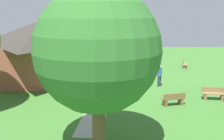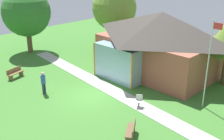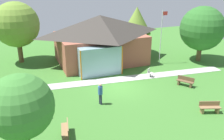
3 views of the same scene
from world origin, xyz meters
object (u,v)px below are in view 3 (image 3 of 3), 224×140
at_px(patio_chair_lawn_spare, 150,73).
at_px(tree_behind_pavilion_left, 16,25).
at_px(pavilion, 100,38).
at_px(tree_east_hedge, 202,29).
at_px(bench_mid_right, 185,82).
at_px(bench_front_right, 210,108).
at_px(bench_front_left, 66,130).
at_px(tree_behind_pavilion_right, 137,20).
at_px(flagpole, 161,35).
at_px(bench_mid_left, 42,110).
at_px(tree_lawn_corner, 21,107).
at_px(visitor_strolling_lawn, 100,92).

distance_m(patio_chair_lawn_spare, tree_behind_pavilion_left, 15.27).
height_order(pavilion, tree_east_hedge, tree_east_hedge).
bearing_deg(bench_mid_right, bench_front_right, 129.88).
xyz_separation_m(bench_front_left, tree_behind_pavilion_right, (11.94, 14.11, 3.74)).
relative_size(patio_chair_lawn_spare, tree_behind_pavilion_right, 0.15).
bearing_deg(tree_east_hedge, tree_behind_pavilion_left, 159.71).
distance_m(pavilion, bench_front_right, 14.28).
height_order(flagpole, bench_mid_right, flagpole).
height_order(bench_front_left, tree_east_hedge, tree_east_hedge).
distance_m(bench_mid_right, tree_behind_pavilion_left, 18.59).
bearing_deg(bench_mid_right, bench_mid_left, 57.73).
distance_m(pavilion, tree_behind_pavilion_right, 5.72).
height_order(bench_mid_right, tree_behind_pavilion_left, tree_behind_pavilion_left).
bearing_deg(patio_chair_lawn_spare, bench_mid_right, 88.83).
bearing_deg(tree_behind_pavilion_right, patio_chair_lawn_spare, -107.18).
distance_m(tree_behind_pavilion_left, tree_behind_pavilion_right, 13.92).
bearing_deg(tree_behind_pavilion_left, patio_chair_lawn_spare, -39.26).
height_order(tree_behind_pavilion_right, tree_lawn_corner, tree_behind_pavilion_right).
bearing_deg(tree_behind_pavilion_left, bench_mid_right, -42.72).
bearing_deg(bench_mid_left, bench_mid_right, 77.60).
relative_size(pavilion, flagpole, 1.75).
xyz_separation_m(bench_front_left, tree_lawn_corner, (-2.31, -1.58, 2.94)).
height_order(bench_front_left, visitor_strolling_lawn, visitor_strolling_lawn).
height_order(bench_mid_right, bench_front_right, same).
bearing_deg(tree_behind_pavilion_left, bench_front_right, -54.30).
distance_m(bench_mid_right, visitor_strolling_lawn, 8.21).
bearing_deg(tree_east_hedge, bench_front_right, -126.21).
relative_size(bench_front_left, tree_behind_pavilion_right, 0.27).
xyz_separation_m(tree_behind_pavilion_left, tree_east_hedge, (19.19, -7.09, -0.53)).
height_order(tree_behind_pavilion_left, tree_behind_pavilion_right, tree_behind_pavilion_left).
bearing_deg(pavilion, bench_front_right, -75.28).
xyz_separation_m(bench_front_left, visitor_strolling_lawn, (3.30, 3.01, 0.62)).
relative_size(patio_chair_lawn_spare, visitor_strolling_lawn, 0.49).
xyz_separation_m(bench_front_left, tree_behind_pavilion_left, (-1.88, 15.75, 3.89)).
bearing_deg(tree_east_hedge, visitor_strolling_lawn, -158.06).
bearing_deg(tree_lawn_corner, tree_behind_pavilion_left, 88.58).
distance_m(bench_mid_left, visitor_strolling_lawn, 4.43).
xyz_separation_m(flagpole, visitor_strolling_lawn, (-9.31, -6.51, -2.23)).
relative_size(bench_mid_right, bench_front_left, 0.96).
height_order(visitor_strolling_lawn, tree_lawn_corner, tree_lawn_corner).
distance_m(tree_east_hedge, tree_behind_pavilion_right, 7.67).
height_order(bench_front_right, bench_front_left, same).
bearing_deg(patio_chair_lawn_spare, visitor_strolling_lawn, -5.45).
bearing_deg(tree_lawn_corner, pavilion, 57.72).
height_order(flagpole, tree_behind_pavilion_right, flagpole).
height_order(flagpole, tree_lawn_corner, flagpole).
relative_size(flagpole, bench_mid_left, 3.78).
xyz_separation_m(bench_mid_right, bench_mid_left, (-12.56, -0.41, 0.00)).
distance_m(bench_front_right, bench_mid_left, 11.99).
relative_size(bench_front_right, visitor_strolling_lawn, 0.90).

